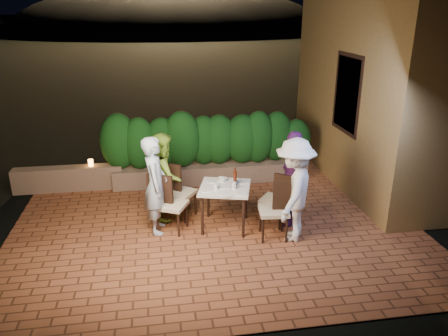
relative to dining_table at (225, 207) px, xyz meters
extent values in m
plane|color=black|center=(-0.15, -0.19, -0.40)|extent=(400.00, 400.00, 0.00)
cube|color=brown|center=(-0.15, 0.31, -0.45)|extent=(7.00, 6.00, 0.15)
cube|color=olive|center=(3.45, 1.81, 2.12)|extent=(1.60, 5.00, 5.00)
cube|color=black|center=(2.67, 1.31, 1.62)|extent=(0.08, 1.00, 1.40)
cube|color=black|center=(2.66, 1.31, 1.62)|extent=(0.06, 1.15, 1.55)
cube|color=#795E4D|center=(0.05, 2.11, -0.17)|extent=(4.20, 0.55, 0.40)
cube|color=#795E4D|center=(-2.95, 2.11, -0.12)|extent=(2.20, 0.30, 0.50)
ellipsoid|color=black|center=(1.85, 59.81, -4.38)|extent=(52.00, 40.00, 22.00)
cylinder|color=white|center=(-0.33, -0.11, 0.38)|extent=(0.20, 0.20, 0.01)
cylinder|color=white|center=(-0.18, 0.27, 0.38)|extent=(0.19, 0.19, 0.01)
cylinder|color=white|center=(0.21, -0.31, 0.38)|extent=(0.23, 0.23, 0.01)
cylinder|color=white|center=(0.33, 0.16, 0.38)|extent=(0.23, 0.23, 0.01)
cylinder|color=white|center=(-0.02, 0.00, 0.38)|extent=(0.24, 0.24, 0.01)
cylinder|color=white|center=(-0.01, -0.33, 0.38)|extent=(0.24, 0.24, 0.01)
cylinder|color=silver|center=(-0.17, -0.10, 0.44)|extent=(0.07, 0.07, 0.12)
cylinder|color=silver|center=(-0.01, 0.20, 0.43)|extent=(0.06, 0.06, 0.11)
cylinder|color=silver|center=(0.13, -0.12, 0.44)|extent=(0.07, 0.07, 0.12)
cylinder|color=silver|center=(0.18, 0.12, 0.42)|extent=(0.06, 0.06, 0.10)
imported|color=white|center=(0.00, 0.28, 0.40)|extent=(0.23, 0.23, 0.04)
imported|color=#A8BED8|center=(-1.16, 0.04, 0.46)|extent=(0.42, 0.62, 1.67)
imported|color=#9BD041|center=(-1.00, 0.59, 0.41)|extent=(0.60, 0.77, 1.57)
imported|color=white|center=(1.03, -0.57, 0.48)|extent=(1.10, 1.28, 1.71)
imported|color=#5C2267|center=(1.18, -0.02, 0.47)|extent=(0.42, 0.99, 1.68)
cylinder|color=orange|center=(-2.48, 2.11, 0.20)|extent=(0.10, 0.10, 0.14)
camera|label=1|loc=(-1.09, -6.71, 3.25)|focal=35.00mm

